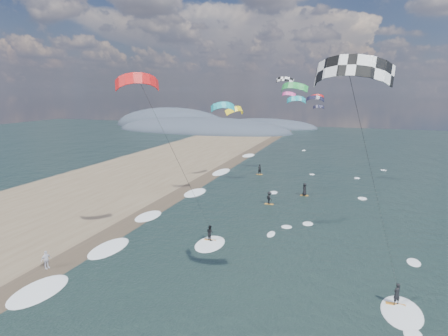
% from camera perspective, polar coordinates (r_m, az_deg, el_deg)
% --- Properties ---
extents(ground, '(260.00, 260.00, 0.00)m').
position_cam_1_polar(ground, '(27.43, -6.67, -19.70)').
color(ground, black).
rests_on(ground, ground).
extents(sand_strip, '(26.00, 240.00, 0.00)m').
position_cam_1_polar(sand_strip, '(48.47, -27.71, -6.73)').
color(sand_strip, brown).
rests_on(sand_strip, ground).
extents(wet_sand_strip, '(3.00, 240.00, 0.00)m').
position_cam_1_polar(wet_sand_strip, '(40.82, -15.91, -9.15)').
color(wet_sand_strip, '#382D23').
rests_on(wet_sand_strip, ground).
extents(coastal_hills, '(80.00, 41.00, 15.00)m').
position_cam_1_polar(coastal_hills, '(140.89, -4.05, 6.00)').
color(coastal_hills, '#3D4756').
rests_on(coastal_hills, ground).
extents(kitesurfer_near_a, '(7.64, 8.55, 16.41)m').
position_cam_1_polar(kitesurfer_near_a, '(20.76, 20.25, 5.20)').
color(kitesurfer_near_a, orange).
rests_on(kitesurfer_near_a, ground).
extents(kitesurfer_near_b, '(6.89, 8.88, 16.09)m').
position_cam_1_polar(kitesurfer_near_b, '(31.47, -8.92, 4.23)').
color(kitesurfer_near_b, orange).
rests_on(kitesurfer_near_b, ground).
extents(far_kitesurfers, '(10.11, 17.12, 1.79)m').
position_cam_1_polar(far_kitesurfers, '(53.05, 8.40, -2.96)').
color(far_kitesurfers, orange).
rests_on(far_kitesurfers, ground).
extents(bg_kite_field, '(11.67, 67.77, 7.87)m').
position_cam_1_polar(bg_kite_field, '(73.10, 10.46, 10.81)').
color(bg_kite_field, black).
rests_on(bg_kite_field, ground).
extents(shoreline_surf, '(2.40, 79.40, 0.11)m').
position_cam_1_polar(shoreline_surf, '(43.93, -11.05, -7.39)').
color(shoreline_surf, white).
rests_on(shoreline_surf, ground).
extents(beach_walker, '(0.56, 0.96, 1.53)m').
position_cam_1_polar(beach_walker, '(34.50, -25.48, -12.50)').
color(beach_walker, silver).
rests_on(beach_walker, ground).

